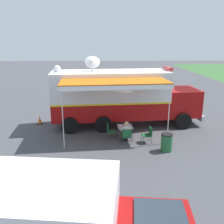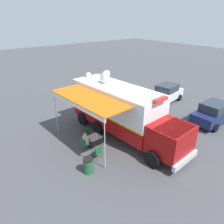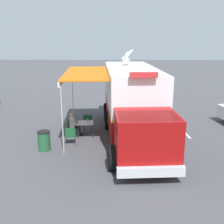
{
  "view_description": "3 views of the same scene",
  "coord_description": "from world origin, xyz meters",
  "px_view_note": "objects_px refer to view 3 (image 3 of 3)",
  "views": [
    {
      "loc": [
        15.55,
        -0.55,
        5.42
      ],
      "look_at": [
        0.69,
        0.1,
        1.07
      ],
      "focal_mm": 40.26,
      "sensor_mm": 36.0,
      "label": 1
    },
    {
      "loc": [
        8.68,
        10.68,
        7.96
      ],
      "look_at": [
        0.2,
        -0.19,
        1.55
      ],
      "focal_mm": 33.33,
      "sensor_mm": 36.0,
      "label": 2
    },
    {
      "loc": [
        0.83,
        14.25,
        5.01
      ],
      "look_at": [
        1.01,
        0.4,
        1.21
      ],
      "focal_mm": 43.53,
      "sensor_mm": 36.0,
      "label": 3
    }
  ],
  "objects_px": {
    "folding_chair_spare_by_truck": "(70,134)",
    "traffic_cone": "(133,106)",
    "folding_chair_beside_table": "(88,122)",
    "folding_table": "(86,124)",
    "water_bottle": "(87,121)",
    "folding_chair_at_table": "(71,126)",
    "command_truck": "(132,100)",
    "trash_bin": "(44,141)",
    "seated_responder": "(74,124)"
  },
  "relations": [
    {
      "from": "command_truck",
      "to": "trash_bin",
      "type": "height_order",
      "value": "command_truck"
    },
    {
      "from": "folding_chair_at_table",
      "to": "folding_table",
      "type": "bearing_deg",
      "value": -179.05
    },
    {
      "from": "folding_table",
      "to": "traffic_cone",
      "type": "relative_size",
      "value": 1.47
    },
    {
      "from": "folding_chair_at_table",
      "to": "trash_bin",
      "type": "distance_m",
      "value": 2.12
    },
    {
      "from": "seated_responder",
      "to": "water_bottle",
      "type": "bearing_deg",
      "value": 172.36
    },
    {
      "from": "folding_chair_at_table",
      "to": "command_truck",
      "type": "bearing_deg",
      "value": -179.71
    },
    {
      "from": "folding_chair_beside_table",
      "to": "trash_bin",
      "type": "bearing_deg",
      "value": 58.0
    },
    {
      "from": "folding_table",
      "to": "trash_bin",
      "type": "relative_size",
      "value": 0.94
    },
    {
      "from": "folding_chair_beside_table",
      "to": "seated_responder",
      "type": "relative_size",
      "value": 0.7
    },
    {
      "from": "command_truck",
      "to": "traffic_cone",
      "type": "height_order",
      "value": "command_truck"
    },
    {
      "from": "command_truck",
      "to": "trash_bin",
      "type": "bearing_deg",
      "value": 25.14
    },
    {
      "from": "folding_chair_spare_by_truck",
      "to": "traffic_cone",
      "type": "xyz_separation_m",
      "value": [
        -3.39,
        -6.6,
        -0.23
      ]
    },
    {
      "from": "command_truck",
      "to": "seated_responder",
      "type": "bearing_deg",
      "value": 0.05
    },
    {
      "from": "folding_table",
      "to": "trash_bin",
      "type": "distance_m",
      "value": 2.58
    },
    {
      "from": "traffic_cone",
      "to": "folding_chair_at_table",
      "type": "bearing_deg",
      "value": 56.47
    },
    {
      "from": "traffic_cone",
      "to": "folding_chair_spare_by_truck",
      "type": "bearing_deg",
      "value": 62.79
    },
    {
      "from": "folding_table",
      "to": "water_bottle",
      "type": "xyz_separation_m",
      "value": [
        -0.11,
        0.1,
        0.16
      ]
    },
    {
      "from": "folding_chair_at_table",
      "to": "seated_responder",
      "type": "height_order",
      "value": "seated_responder"
    },
    {
      "from": "folding_chair_beside_table",
      "to": "seated_responder",
      "type": "height_order",
      "value": "seated_responder"
    },
    {
      "from": "folding_chair_beside_table",
      "to": "folding_chair_at_table",
      "type": "bearing_deg",
      "value": 46.16
    },
    {
      "from": "command_truck",
      "to": "folding_table",
      "type": "bearing_deg",
      "value": 0.07
    },
    {
      "from": "command_truck",
      "to": "traffic_cone",
      "type": "distance_m",
      "value": 5.65
    },
    {
      "from": "command_truck",
      "to": "traffic_cone",
      "type": "xyz_separation_m",
      "value": [
        -0.37,
        -5.39,
        -1.66
      ]
    },
    {
      "from": "command_truck",
      "to": "folding_chair_spare_by_truck",
      "type": "xyz_separation_m",
      "value": [
        3.02,
        1.21,
        -1.43
      ]
    },
    {
      "from": "folding_chair_beside_table",
      "to": "traffic_cone",
      "type": "distance_m",
      "value": 5.31
    },
    {
      "from": "folding_chair_spare_by_truck",
      "to": "command_truck",
      "type": "bearing_deg",
      "value": -158.14
    },
    {
      "from": "folding_chair_spare_by_truck",
      "to": "seated_responder",
      "type": "distance_m",
      "value": 1.22
    },
    {
      "from": "seated_responder",
      "to": "folding_chair_beside_table",
      "type": "bearing_deg",
      "value": -126.99
    },
    {
      "from": "folding_chair_beside_table",
      "to": "traffic_cone",
      "type": "bearing_deg",
      "value": -121.21
    },
    {
      "from": "folding_table",
      "to": "trash_bin",
      "type": "height_order",
      "value": "trash_bin"
    },
    {
      "from": "command_truck",
      "to": "water_bottle",
      "type": "distance_m",
      "value": 2.55
    },
    {
      "from": "folding_chair_beside_table",
      "to": "command_truck",
      "type": "bearing_deg",
      "value": 160.39
    },
    {
      "from": "folding_chair_beside_table",
      "to": "folding_chair_spare_by_truck",
      "type": "relative_size",
      "value": 1.0
    },
    {
      "from": "folding_table",
      "to": "folding_chair_spare_by_truck",
      "type": "distance_m",
      "value": 1.36
    },
    {
      "from": "folding_chair_spare_by_truck",
      "to": "seated_responder",
      "type": "relative_size",
      "value": 0.7
    },
    {
      "from": "folding_table",
      "to": "folding_chair_spare_by_truck",
      "type": "bearing_deg",
      "value": 63.14
    },
    {
      "from": "water_bottle",
      "to": "seated_responder",
      "type": "height_order",
      "value": "seated_responder"
    },
    {
      "from": "water_bottle",
      "to": "folding_chair_at_table",
      "type": "distance_m",
      "value": 0.97
    },
    {
      "from": "water_bottle",
      "to": "trash_bin",
      "type": "xyz_separation_m",
      "value": [
        1.81,
        1.83,
        -0.38
      ]
    },
    {
      "from": "water_bottle",
      "to": "folding_chair_at_table",
      "type": "bearing_deg",
      "value": -5.24
    },
    {
      "from": "command_truck",
      "to": "folding_table",
      "type": "relative_size",
      "value": 11.29
    },
    {
      "from": "trash_bin",
      "to": "water_bottle",
      "type": "bearing_deg",
      "value": -134.72
    },
    {
      "from": "folding_chair_beside_table",
      "to": "folding_table",
      "type": "bearing_deg",
      "value": 88.05
    },
    {
      "from": "water_bottle",
      "to": "seated_responder",
      "type": "relative_size",
      "value": 0.18
    },
    {
      "from": "water_bottle",
      "to": "seated_responder",
      "type": "distance_m",
      "value": 0.75
    },
    {
      "from": "trash_bin",
      "to": "traffic_cone",
      "type": "xyz_separation_m",
      "value": [
        -4.49,
        -7.32,
        -0.18
      ]
    },
    {
      "from": "folding_chair_at_table",
      "to": "seated_responder",
      "type": "bearing_deg",
      "value": -176.0
    },
    {
      "from": "seated_responder",
      "to": "folding_table",
      "type": "bearing_deg",
      "value": -179.99
    },
    {
      "from": "seated_responder",
      "to": "trash_bin",
      "type": "bearing_deg",
      "value": 60.4
    },
    {
      "from": "water_bottle",
      "to": "trash_bin",
      "type": "height_order",
      "value": "water_bottle"
    }
  ]
}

